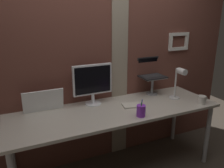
% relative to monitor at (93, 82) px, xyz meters
% --- Properties ---
extents(ground_plane, '(6.00, 6.00, 0.00)m').
position_rel_monitor_xyz_m(ground_plane, '(0.17, -0.19, -1.03)').
color(ground_plane, '#4C4238').
extents(brick_wall_back, '(3.55, 0.16, 2.65)m').
position_rel_monitor_xyz_m(brick_wall_back, '(0.18, 0.18, 0.29)').
color(brick_wall_back, brown).
rests_on(brick_wall_back, ground_plane).
extents(desk, '(2.23, 0.71, 0.77)m').
position_rel_monitor_xyz_m(desk, '(0.17, -0.24, -0.33)').
color(desk, beige).
rests_on(desk, ground_plane).
extents(monitor, '(0.44, 0.18, 0.45)m').
position_rel_monitor_xyz_m(monitor, '(0.00, 0.00, 0.00)').
color(monitor, white).
rests_on(monitor, desk).
extents(laptop_stand, '(0.28, 0.22, 0.22)m').
position_rel_monitor_xyz_m(laptop_stand, '(0.78, 0.00, -0.11)').
color(laptop_stand, gray).
rests_on(laptop_stand, desk).
extents(laptop, '(0.31, 0.27, 0.23)m').
position_rel_monitor_xyz_m(laptop, '(0.78, 0.07, 0.02)').
color(laptop, black).
rests_on(laptop, laptop_stand).
extents(whiteboard_panel, '(0.41, 0.06, 0.23)m').
position_rel_monitor_xyz_m(whiteboard_panel, '(-0.53, 0.02, -0.15)').
color(whiteboard_panel, white).
rests_on(whiteboard_panel, desk).
extents(desk_lamp, '(0.12, 0.20, 0.39)m').
position_rel_monitor_xyz_m(desk_lamp, '(0.94, -0.29, -0.02)').
color(desk_lamp, white).
rests_on(desk_lamp, desk).
extents(pen_cup, '(0.09, 0.09, 0.18)m').
position_rel_monitor_xyz_m(pen_cup, '(0.32, -0.49, -0.20)').
color(pen_cup, purple).
rests_on(pen_cup, desk).
extents(coffee_mug, '(0.13, 0.09, 0.09)m').
position_rel_monitor_xyz_m(coffee_mug, '(1.11, -0.49, -0.22)').
color(coffee_mug, silver).
rests_on(coffee_mug, desk).
extents(paper_clutter_stack, '(0.22, 0.18, 0.02)m').
position_rel_monitor_xyz_m(paper_clutter_stack, '(0.36, -0.24, -0.25)').
color(paper_clutter_stack, silver).
rests_on(paper_clutter_stack, desk).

